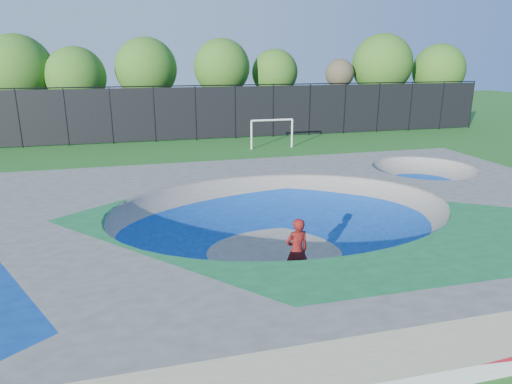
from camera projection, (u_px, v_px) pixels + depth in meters
ground at (282, 249)px, 14.86m from camera, size 120.00×120.00×0.00m
skate_deck at (282, 228)px, 14.64m from camera, size 22.00×14.00×1.50m
skater at (297, 250)px, 12.51m from camera, size 0.72×0.52×1.86m
skateboard at (296, 280)px, 12.77m from camera, size 0.79×0.27×0.05m
soccer_goal at (272, 128)px, 30.92m from camera, size 3.00×0.12×1.98m
fence at (196, 112)px, 33.73m from camera, size 48.09×0.09×4.04m
treeline at (170, 69)px, 37.09m from camera, size 52.82×6.56×8.10m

